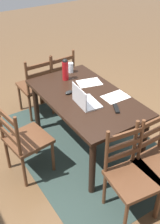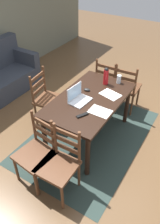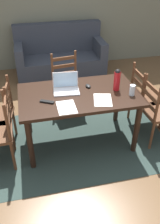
# 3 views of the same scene
# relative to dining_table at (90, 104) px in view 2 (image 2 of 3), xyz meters

# --- Properties ---
(ground_plane) EXTENTS (14.00, 14.00, 0.00)m
(ground_plane) POSITION_rel_dining_table_xyz_m (0.00, 0.00, -0.66)
(ground_plane) COLOR brown
(area_rug) EXTENTS (2.42, 1.64, 0.01)m
(area_rug) POSITION_rel_dining_table_xyz_m (0.00, 0.00, -0.66)
(area_rug) COLOR #283833
(area_rug) RESTS_ON ground
(dining_table) EXTENTS (1.50, 0.88, 0.76)m
(dining_table) POSITION_rel_dining_table_xyz_m (0.00, 0.00, 0.00)
(dining_table) COLOR black
(dining_table) RESTS_ON ground
(chair_right_far) EXTENTS (0.44, 0.44, 0.95)m
(chair_right_far) POSITION_rel_dining_table_xyz_m (1.04, 0.18, -0.20)
(chair_right_far) COLOR #56331E
(chair_right_far) RESTS_ON ground
(chair_far_head) EXTENTS (0.49, 0.49, 0.95)m
(chair_far_head) POSITION_rel_dining_table_xyz_m (-0.01, 0.81, -0.20)
(chair_far_head) COLOR #56331E
(chair_far_head) RESTS_ON ground
(chair_right_near) EXTENTS (0.46, 0.46, 0.95)m
(chair_right_near) POSITION_rel_dining_table_xyz_m (1.04, -0.18, -0.20)
(chair_right_near) COLOR #56331E
(chair_right_near) RESTS_ON ground
(chair_left_far) EXTENTS (0.49, 0.49, 0.95)m
(chair_left_far) POSITION_rel_dining_table_xyz_m (-1.04, 0.17, -0.20)
(chair_left_far) COLOR #56331E
(chair_left_far) RESTS_ON ground
(chair_left_near) EXTENTS (0.45, 0.45, 0.95)m
(chair_left_near) POSITION_rel_dining_table_xyz_m (-1.04, -0.17, -0.20)
(chair_left_near) COLOR #56331E
(chair_left_near) RESTS_ON ground
(laptop) EXTENTS (0.34, 0.25, 0.23)m
(laptop) POSITION_rel_dining_table_xyz_m (-0.14, 0.12, 0.16)
(laptop) COLOR silver
(laptop) RESTS_ON dining_table
(water_bottle) EXTENTS (0.08, 0.08, 0.28)m
(water_bottle) POSITION_rel_dining_table_xyz_m (0.48, -0.01, 0.25)
(water_bottle) COLOR #A81419
(water_bottle) RESTS_ON dining_table
(drinking_glass) EXTENTS (0.07, 0.07, 0.13)m
(drinking_glass) POSITION_rel_dining_table_xyz_m (0.63, -0.18, 0.17)
(drinking_glass) COLOR silver
(drinking_glass) RESTS_ON dining_table
(computer_mouse) EXTENTS (0.08, 0.11, 0.03)m
(computer_mouse) POSITION_rel_dining_table_xyz_m (0.15, 0.14, 0.12)
(computer_mouse) COLOR black
(computer_mouse) RESTS_ON dining_table
(tv_remote) EXTENTS (0.17, 0.12, 0.02)m
(tv_remote) POSITION_rel_dining_table_xyz_m (-0.41, -0.12, 0.11)
(tv_remote) COLOR black
(tv_remote) RESTS_ON dining_table
(paper_stack_left) EXTENTS (0.21, 0.30, 0.00)m
(paper_stack_left) POSITION_rel_dining_table_xyz_m (-0.21, -0.28, 0.10)
(paper_stack_left) COLOR white
(paper_stack_left) RESTS_ON dining_table
(paper_stack_right) EXTENTS (0.27, 0.34, 0.00)m
(paper_stack_right) POSITION_rel_dining_table_xyz_m (0.24, -0.21, 0.10)
(paper_stack_right) COLOR white
(paper_stack_right) RESTS_ON dining_table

